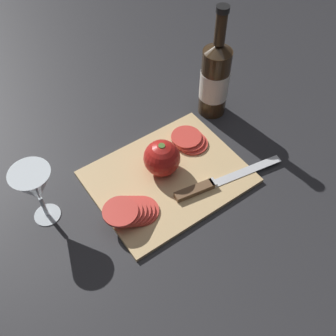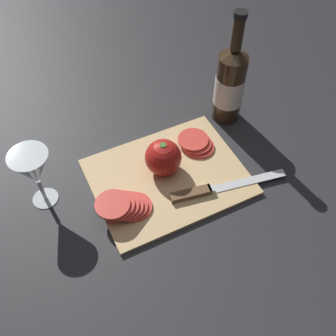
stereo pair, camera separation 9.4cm
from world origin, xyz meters
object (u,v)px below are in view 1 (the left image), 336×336
at_px(whole_tomato, 162,158).
at_px(tomato_slice_stack_near, 189,140).
at_px(tomato_slice_stack_far, 131,211).
at_px(wine_bottle, 215,79).
at_px(knife, 206,186).
at_px(wine_glass, 35,187).

bearing_deg(whole_tomato, tomato_slice_stack_near, -163.28).
xyz_separation_m(tomato_slice_stack_near, tomato_slice_stack_far, (0.24, 0.10, 0.01)).
relative_size(whole_tomato, tomato_slice_stack_near, 0.93).
height_order(wine_bottle, tomato_slice_stack_near, wine_bottle).
height_order(knife, tomato_slice_stack_far, tomato_slice_stack_far).
bearing_deg(wine_bottle, knife, 48.20).
relative_size(wine_bottle, whole_tomato, 3.48).
bearing_deg(tomato_slice_stack_far, whole_tomato, -152.19).
distance_m(wine_bottle, wine_glass, 0.53).
xyz_separation_m(wine_glass, tomato_slice_stack_near, (-0.40, 0.02, -0.09)).
bearing_deg(knife, wine_bottle, 57.98).
distance_m(whole_tomato, tomato_slice_stack_near, 0.12).
distance_m(wine_glass, tomato_slice_stack_near, 0.41).
xyz_separation_m(whole_tomato, knife, (-0.06, 0.11, -0.04)).
bearing_deg(whole_tomato, wine_glass, -9.81).
height_order(knife, tomato_slice_stack_near, tomato_slice_stack_near).
bearing_deg(wine_glass, wine_bottle, -174.04).
bearing_deg(tomato_slice_stack_near, knife, 68.50).
bearing_deg(tomato_slice_stack_far, knife, 169.16).
xyz_separation_m(whole_tomato, tomato_slice_stack_far, (0.13, 0.07, -0.03)).
bearing_deg(wine_glass, knife, 155.62).
relative_size(wine_glass, knife, 0.54).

